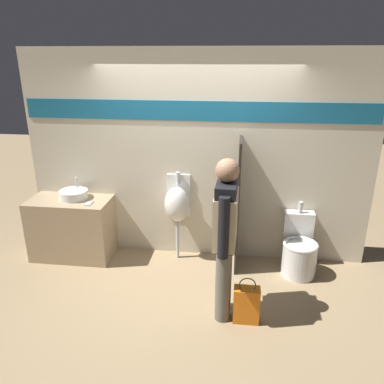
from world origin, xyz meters
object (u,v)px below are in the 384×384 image
(shopping_bag, at_px, (246,304))
(toilet, at_px, (299,251))
(sink_basin, at_px, (74,194))
(urinal_near_counter, at_px, (177,204))
(cell_phone, at_px, (89,204))
(person_in_vest, at_px, (225,229))

(shopping_bag, bearing_deg, toilet, 57.13)
(sink_basin, bearing_deg, urinal_near_counter, 3.09)
(sink_basin, bearing_deg, toilet, -2.18)
(urinal_near_counter, xyz_separation_m, toilet, (1.57, -0.19, -0.48))
(toilet, xyz_separation_m, shopping_bag, (-0.66, -1.02, -0.09))
(sink_basin, distance_m, urinal_near_counter, 1.37)
(toilet, bearing_deg, shopping_bag, -122.87)
(sink_basin, relative_size, cell_phone, 2.61)
(cell_phone, height_order, person_in_vest, person_in_vest)
(person_in_vest, relative_size, shopping_bag, 3.31)
(toilet, distance_m, person_in_vest, 1.47)
(urinal_near_counter, bearing_deg, sink_basin, -176.91)
(cell_phone, height_order, toilet, toilet)
(cell_phone, xyz_separation_m, urinal_near_counter, (1.10, 0.24, -0.05))
(urinal_near_counter, xyz_separation_m, shopping_bag, (0.91, -1.20, -0.58))
(sink_basin, xyz_separation_m, toilet, (2.93, -0.11, -0.58))
(sink_basin, height_order, urinal_near_counter, urinal_near_counter)
(cell_phone, relative_size, shopping_bag, 0.27)
(shopping_bag, bearing_deg, sink_basin, 153.54)
(urinal_near_counter, bearing_deg, person_in_vest, -59.23)
(shopping_bag, bearing_deg, cell_phone, 154.28)
(sink_basin, distance_m, toilet, 2.99)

